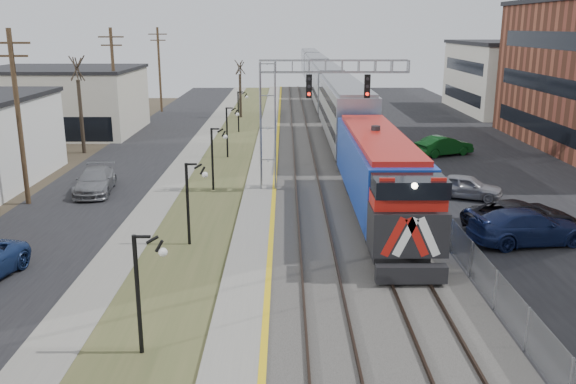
{
  "coord_description": "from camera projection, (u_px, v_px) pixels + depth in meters",
  "views": [
    {
      "loc": [
        0.56,
        -9.35,
        10.06
      ],
      "look_at": [
        0.69,
        18.07,
        2.6
      ],
      "focal_mm": 38.0,
      "sensor_mm": 36.0,
      "label": 1
    }
  ],
  "objects": [
    {
      "name": "track_near",
      "position": [
        304.0,
        162.0,
        45.37
      ],
      "size": [
        1.58,
        120.0,
        0.15
      ],
      "color": "#2D2119",
      "rests_on": "ballast_bed"
    },
    {
      "name": "signal_gantry",
      "position": [
        296.0,
        102.0,
        37.21
      ],
      "size": [
        9.0,
        1.07,
        8.15
      ],
      "color": "gray",
      "rests_on": "ground"
    },
    {
      "name": "parking_lot",
      "position": [
        491.0,
        166.0,
        45.5
      ],
      "size": [
        16.0,
        120.0,
        0.04
      ],
      "primitive_type": "cube",
      "color": "black",
      "rests_on": "ground"
    },
    {
      "name": "train",
      "position": [
        324.0,
        85.0,
        77.21
      ],
      "size": [
        3.0,
        108.65,
        5.33
      ],
      "color": "#1336A0",
      "rests_on": "ground"
    },
    {
      "name": "street_west",
      "position": [
        123.0,
        166.0,
        45.37
      ],
      "size": [
        7.0,
        120.0,
        0.04
      ],
      "primitive_type": "cube",
      "color": "black",
      "rests_on": "ground"
    },
    {
      "name": "track_far",
      "position": [
        351.0,
        162.0,
        45.38
      ],
      "size": [
        1.58,
        120.0,
        0.15
      ],
      "color": "#2D2119",
      "rests_on": "ballast_bed"
    },
    {
      "name": "platform",
      "position": [
        264.0,
        165.0,
        45.39
      ],
      "size": [
        2.0,
        120.0,
        0.24
      ],
      "primitive_type": "cube",
      "color": "gray",
      "rests_on": "ground"
    },
    {
      "name": "grass_median",
      "position": [
        224.0,
        166.0,
        45.4
      ],
      "size": [
        4.0,
        120.0,
        0.06
      ],
      "primitive_type": "cube",
      "color": "#464E29",
      "rests_on": "ground"
    },
    {
      "name": "lampposts",
      "position": [
        189.0,
        203.0,
        28.76
      ],
      "size": [
        0.14,
        62.14,
        4.0
      ],
      "color": "black",
      "rests_on": "ground"
    },
    {
      "name": "utility_poles",
      "position": [
        19.0,
        119.0,
        34.4
      ],
      "size": [
        0.28,
        80.28,
        10.0
      ],
      "color": "#4C3823",
      "rests_on": "ground"
    },
    {
      "name": "car_lot_c",
      "position": [
        521.0,
        217.0,
        30.59
      ],
      "size": [
        6.25,
        4.1,
        1.6
      ],
      "primitive_type": "imported",
      "rotation": [
        0.0,
        0.0,
        1.84
      ],
      "color": "black",
      "rests_on": "ground"
    },
    {
      "name": "platform_edge",
      "position": [
        276.0,
        163.0,
        45.37
      ],
      "size": [
        0.24,
        120.0,
        0.01
      ],
      "primitive_type": "cube",
      "color": "gold",
      "rests_on": "platform"
    },
    {
      "name": "bare_trees",
      "position": [
        119.0,
        122.0,
        48.44
      ],
      "size": [
        12.3,
        42.3,
        5.95
      ],
      "color": "#382D23",
      "rests_on": "ground"
    },
    {
      "name": "car_lot_e",
      "position": [
        466.0,
        187.0,
        36.65
      ],
      "size": [
        4.53,
        3.16,
        1.43
      ],
      "primitive_type": "imported",
      "rotation": [
        0.0,
        0.0,
        1.18
      ],
      "color": "gray",
      "rests_on": "ground"
    },
    {
      "name": "ballast_bed",
      "position": [
        331.0,
        165.0,
        45.42
      ],
      "size": [
        8.0,
        120.0,
        0.2
      ],
      "primitive_type": "cube",
      "color": "#595651",
      "rests_on": "ground"
    },
    {
      "name": "car_lot_f",
      "position": [
        444.0,
        146.0,
        48.88
      ],
      "size": [
        5.0,
        3.4,
        1.56
      ],
      "primitive_type": "imported",
      "rotation": [
        0.0,
        0.0,
        1.98
      ],
      "color": "#0E4616",
      "rests_on": "ground"
    },
    {
      "name": "fence",
      "position": [
        388.0,
        155.0,
        45.26
      ],
      "size": [
        0.04,
        120.0,
        1.6
      ],
      "primitive_type": "cube",
      "color": "gray",
      "rests_on": "ground"
    },
    {
      "name": "car_street_b",
      "position": [
        95.0,
        181.0,
        37.9
      ],
      "size": [
        2.7,
        5.37,
        1.49
      ],
      "primitive_type": "imported",
      "rotation": [
        0.0,
        0.0,
        0.12
      ],
      "color": "slate",
      "rests_on": "ground"
    },
    {
      "name": "car_lot_d",
      "position": [
        528.0,
        227.0,
        28.96
      ],
      "size": [
        6.02,
        3.27,
        1.66
      ],
      "primitive_type": "imported",
      "rotation": [
        0.0,
        0.0,
        1.74
      ],
      "color": "navy",
      "rests_on": "ground"
    },
    {
      "name": "sidewalk",
      "position": [
        184.0,
        166.0,
        45.39
      ],
      "size": [
        2.0,
        120.0,
        0.08
      ],
      "primitive_type": "cube",
      "color": "gray",
      "rests_on": "ground"
    }
  ]
}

